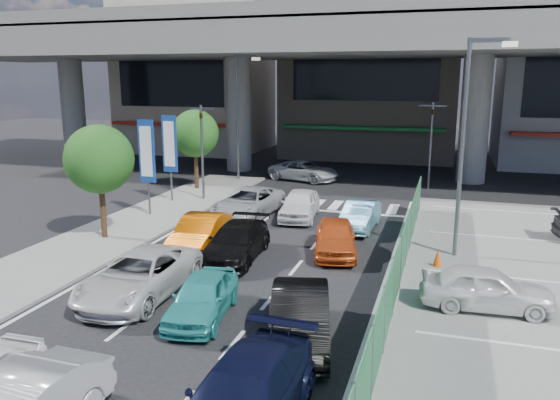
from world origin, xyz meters
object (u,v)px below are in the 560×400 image
(traffic_light_left, at_px, (201,129))
(street_lamp_left, at_px, (240,107))
(parked_sedan_white, at_px, (486,288))
(traffic_cone, at_px, (438,258))
(kei_truck_front_right, at_px, (360,216))
(sedan_white_front_mid, at_px, (300,204))
(signboard_near, at_px, (147,154))
(signboard_far, at_px, (170,146))
(minivan_navy_back, at_px, (244,399))
(taxi_teal_mid, at_px, (202,297))
(crossing_wagon_silver, at_px, (304,171))
(sedan_black_mid, at_px, (236,242))
(traffic_light_right, at_px, (432,124))
(hatch_black_mid_right, at_px, (300,317))
(tree_near, at_px, (99,159))
(street_lamp_right, at_px, (469,131))
(tree_far, at_px, (195,134))
(wagon_silver_front_left, at_px, (248,203))
(taxi_orange_left, at_px, (200,233))
(taxi_orange_right, at_px, (335,237))
(sedan_white_mid_left, at_px, (139,275))

(traffic_light_left, xyz_separation_m, street_lamp_left, (-0.13, 6.00, 0.83))
(parked_sedan_white, distance_m, traffic_cone, 3.68)
(kei_truck_front_right, bearing_deg, sedan_white_front_mid, 163.89)
(signboard_near, xyz_separation_m, signboard_far, (-0.40, 3.00, 0.00))
(minivan_navy_back, xyz_separation_m, kei_truck_front_right, (-0.17, 14.92, -0.07))
(taxi_teal_mid, bearing_deg, crossing_wagon_silver, 89.00)
(signboard_far, distance_m, sedan_black_mid, 10.52)
(traffic_light_right, bearing_deg, hatch_black_mid_right, -96.21)
(traffic_cone, bearing_deg, tree_near, -177.82)
(street_lamp_right, bearing_deg, street_lamp_left, 138.37)
(signboard_far, relative_size, tree_near, 0.98)
(tree_near, bearing_deg, street_lamp_left, 87.24)
(street_lamp_left, bearing_deg, crossing_wagon_silver, 19.80)
(traffic_light_left, height_order, tree_far, traffic_light_left)
(traffic_light_right, height_order, wagon_silver_front_left, traffic_light_right)
(traffic_light_left, height_order, taxi_teal_mid, traffic_light_left)
(hatch_black_mid_right, distance_m, kei_truck_front_right, 11.11)
(minivan_navy_back, distance_m, taxi_teal_mid, 5.31)
(signboard_near, height_order, wagon_silver_front_left, signboard_near)
(street_lamp_right, bearing_deg, hatch_black_mid_right, -115.60)
(signboard_far, bearing_deg, signboard_near, -82.41)
(traffic_light_right, height_order, sedan_black_mid, traffic_light_right)
(wagon_silver_front_left, xyz_separation_m, crossing_wagon_silver, (0.18, 9.97, -0.05))
(traffic_light_left, height_order, street_lamp_right, street_lamp_right)
(street_lamp_right, relative_size, signboard_far, 1.70)
(street_lamp_right, xyz_separation_m, tree_near, (-14.17, -2.00, -1.38))
(wagon_silver_front_left, bearing_deg, sedan_white_front_mid, 13.20)
(tree_far, distance_m, sedan_white_front_mid, 9.40)
(street_lamp_left, height_order, traffic_cone, street_lamp_left)
(signboard_far, bearing_deg, wagon_silver_front_left, -17.47)
(tree_far, distance_m, crossing_wagon_silver, 7.76)
(hatch_black_mid_right, bearing_deg, traffic_light_right, 69.80)
(signboard_far, height_order, sedan_black_mid, signboard_far)
(taxi_orange_left, bearing_deg, traffic_cone, -2.09)
(street_lamp_left, height_order, taxi_orange_right, street_lamp_left)
(wagon_silver_front_left, distance_m, parked_sedan_white, 13.34)
(minivan_navy_back, height_order, parked_sedan_white, minivan_navy_back)
(hatch_black_mid_right, relative_size, traffic_cone, 6.50)
(minivan_navy_back, bearing_deg, crossing_wagon_silver, 104.53)
(street_lamp_left, relative_size, parked_sedan_white, 2.14)
(taxi_orange_right, distance_m, kei_truck_front_right, 3.79)
(hatch_black_mid_right, height_order, sedan_black_mid, hatch_black_mid_right)
(traffic_light_right, distance_m, wagon_silver_front_left, 12.97)
(street_lamp_right, bearing_deg, kei_truck_front_right, 146.81)
(sedan_white_mid_left, relative_size, traffic_cone, 7.70)
(tree_near, height_order, sedan_white_mid_left, tree_near)
(street_lamp_right, relative_size, traffic_cone, 12.41)
(signboard_near, height_order, parked_sedan_white, signboard_near)
(taxi_orange_left, height_order, sedan_white_front_mid, same)
(minivan_navy_back, height_order, sedan_white_front_mid, same)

